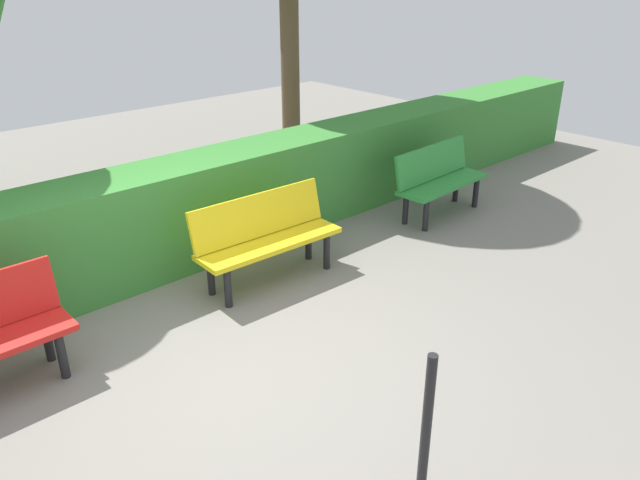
% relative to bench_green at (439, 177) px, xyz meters
% --- Properties ---
extents(ground_plane, '(17.82, 17.82, 0.00)m').
position_rel_bench_green_xyz_m(ground_plane, '(3.89, 0.91, -0.48)').
color(ground_plane, gray).
extents(bench_green, '(1.40, 0.52, 0.86)m').
position_rel_bench_green_xyz_m(bench_green, '(0.00, 0.00, 0.00)').
color(bench_green, '#2D8C38').
rests_on(bench_green, ground_plane).
extents(bench_yellow, '(1.51, 0.53, 0.86)m').
position_rel_bench_green_xyz_m(bench_yellow, '(2.65, -0.08, 0.00)').
color(bench_yellow, yellow).
rests_on(bench_yellow, ground_plane).
extents(hedge_row, '(13.82, 0.73, 1.07)m').
position_rel_bench_green_xyz_m(hedge_row, '(2.70, -1.01, 0.06)').
color(hedge_row, '#387F33').
rests_on(hedge_row, ground_plane).
extents(railing_post_mid, '(0.06, 0.06, 1.00)m').
position_rel_bench_green_xyz_m(railing_post_mid, '(3.65, 2.71, 0.02)').
color(railing_post_mid, black).
rests_on(railing_post_mid, ground_plane).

